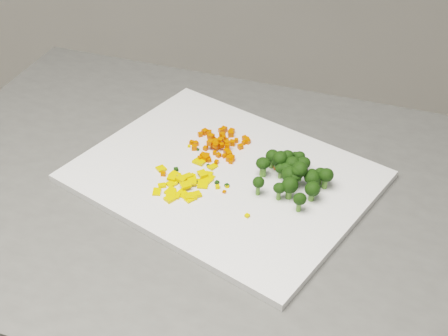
{
  "coord_description": "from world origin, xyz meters",
  "views": [
    {
      "loc": [
        0.06,
        -0.21,
        1.48
      ],
      "look_at": [
        0.05,
        0.53,
        0.92
      ],
      "focal_mm": 50.0,
      "sensor_mm": 36.0,
      "label": 1
    }
  ],
  "objects_px": {
    "cutting_board": "(224,176)",
    "pepper_pile": "(188,177)",
    "carrot_pile": "(220,140)",
    "broccoli_pile": "(291,173)"
  },
  "relations": [
    {
      "from": "broccoli_pile",
      "to": "cutting_board",
      "type": "bearing_deg",
      "value": 162.58
    },
    {
      "from": "carrot_pile",
      "to": "pepper_pile",
      "type": "bearing_deg",
      "value": -117.72
    },
    {
      "from": "pepper_pile",
      "to": "carrot_pile",
      "type": "bearing_deg",
      "value": 62.28
    },
    {
      "from": "cutting_board",
      "to": "pepper_pile",
      "type": "distance_m",
      "value": 0.06
    },
    {
      "from": "cutting_board",
      "to": "pepper_pile",
      "type": "bearing_deg",
      "value": -160.84
    },
    {
      "from": "carrot_pile",
      "to": "broccoli_pile",
      "type": "xyz_separation_m",
      "value": [
        0.1,
        -0.1,
        0.01
      ]
    },
    {
      "from": "cutting_board",
      "to": "pepper_pile",
      "type": "height_order",
      "value": "pepper_pile"
    },
    {
      "from": "cutting_board",
      "to": "broccoli_pile",
      "type": "relative_size",
      "value": 3.75
    },
    {
      "from": "carrot_pile",
      "to": "pepper_pile",
      "type": "xyz_separation_m",
      "value": [
        -0.05,
        -0.09,
        -0.01
      ]
    },
    {
      "from": "cutting_board",
      "to": "carrot_pile",
      "type": "bearing_deg",
      "value": 96.42
    }
  ]
}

